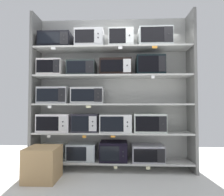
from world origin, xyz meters
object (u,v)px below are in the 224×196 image
(microwave_10, at_px, (52,68))
(shipping_carton, at_px, (43,164))
(microwave_16, at_px, (121,39))
(microwave_17, at_px, (155,38))
(microwave_8, at_px, (54,96))
(microwave_11, at_px, (82,69))
(microwave_7, at_px, (149,123))
(microwave_13, at_px, (150,66))
(microwave_2, at_px, (114,151))
(microwave_5, at_px, (85,123))
(microwave_3, at_px, (147,153))
(microwave_9, at_px, (88,96))
(microwave_15, at_px, (90,40))
(microwave_14, at_px, (56,41))
(microwave_0, at_px, (51,152))
(microwave_12, at_px, (116,68))
(microwave_6, at_px, (116,123))
(microwave_4, at_px, (55,123))
(microwave_1, at_px, (82,152))

(microwave_10, xyz_separation_m, shipping_carton, (0.06, -0.51, -1.57))
(microwave_16, relative_size, microwave_17, 0.76)
(microwave_8, height_order, microwave_16, microwave_16)
(microwave_10, bearing_deg, microwave_11, -0.01)
(microwave_11, relative_size, microwave_17, 0.86)
(microwave_7, height_order, microwave_13, microwave_13)
(microwave_11, distance_m, shipping_carton, 1.71)
(microwave_2, xyz_separation_m, microwave_5, (-0.51, -0.00, 0.49))
(microwave_3, xyz_separation_m, microwave_10, (-1.72, 0.00, 1.51))
(microwave_9, distance_m, microwave_11, 0.50)
(microwave_5, height_order, microwave_15, microwave_15)
(microwave_2, bearing_deg, microwave_16, -0.10)
(microwave_2, height_order, microwave_5, microwave_5)
(microwave_15, xyz_separation_m, shipping_carton, (-0.64, -0.51, -2.08))
(microwave_14, bearing_deg, microwave_0, -179.84)
(microwave_5, bearing_deg, microwave_13, 0.00)
(microwave_3, height_order, microwave_9, microwave_9)
(microwave_2, bearing_deg, microwave_10, -180.00)
(microwave_12, relative_size, shipping_carton, 1.10)
(microwave_7, distance_m, microwave_9, 1.19)
(microwave_6, distance_m, microwave_10, 1.53)
(microwave_8, distance_m, microwave_9, 0.62)
(microwave_0, xyz_separation_m, microwave_16, (1.26, -0.00, 2.03))
(microwave_5, xyz_separation_m, microwave_9, (0.04, 0.00, 0.49))
(microwave_11, bearing_deg, microwave_14, 179.97)
(microwave_4, bearing_deg, microwave_1, -0.01)
(microwave_0, relative_size, microwave_1, 0.88)
(microwave_2, bearing_deg, microwave_5, -179.97)
(microwave_14, bearing_deg, microwave_15, -0.01)
(microwave_10, bearing_deg, microwave_1, -0.02)
(microwave_9, bearing_deg, microwave_2, -0.00)
(microwave_6, bearing_deg, shipping_carton, -155.34)
(microwave_13, xyz_separation_m, microwave_17, (0.09, 0.00, 0.50))
(microwave_2, bearing_deg, microwave_15, 179.99)
(microwave_7, relative_size, microwave_12, 1.00)
(microwave_4, relative_size, microwave_9, 1.02)
(microwave_11, relative_size, microwave_16, 1.14)
(microwave_2, relative_size, microwave_17, 0.82)
(microwave_1, distance_m, microwave_5, 0.52)
(microwave_10, bearing_deg, microwave_2, 0.00)
(microwave_8, bearing_deg, microwave_0, 179.99)
(microwave_4, bearing_deg, microwave_16, -0.01)
(microwave_15, xyz_separation_m, microwave_16, (0.56, -0.00, 0.00))
(microwave_11, bearing_deg, microwave_17, 0.00)
(microwave_1, relative_size, microwave_16, 1.15)
(microwave_4, height_order, microwave_14, microwave_14)
(microwave_3, distance_m, microwave_16, 2.07)
(microwave_10, relative_size, microwave_11, 0.86)
(microwave_8, height_order, microwave_11, microwave_11)
(microwave_2, height_order, microwave_16, microwave_16)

